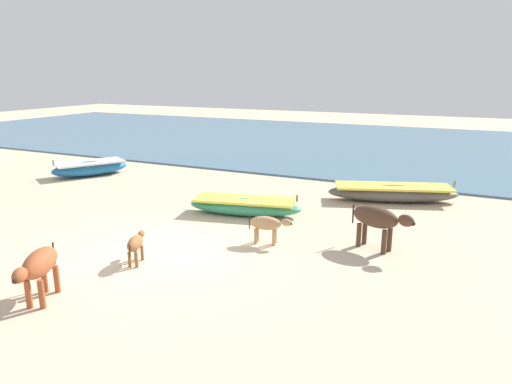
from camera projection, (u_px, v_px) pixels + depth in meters
The scene contains 9 objects.
ground at pixel (162, 252), 10.92m from camera, with size 80.00×80.00×0.00m, color beige.
sea_water at pixel (355, 144), 27.26m from camera, with size 60.00×20.00×0.08m, color slate.
fishing_boat_0 at pixel (393, 193), 15.13m from camera, with size 4.30×2.43×0.74m.
fishing_boat_1 at pixel (90, 168), 18.93m from camera, with size 2.54×3.19×0.78m.
fishing_boat_2 at pixel (245, 206), 13.70m from camera, with size 3.51×1.71×0.69m.
cow_adult_dark at pixel (377, 219), 10.87m from camera, with size 1.58×0.85×1.05m.
calf_near_tan at pixel (267, 224), 11.30m from camera, with size 1.08×0.44×0.71m.
calf_far_brown at pixel (136, 244), 10.16m from camera, with size 0.54×0.94×0.63m.
cow_second_adult_rust at pixel (39, 266), 8.38m from camera, with size 0.90×1.44×0.98m.
Camera 1 is at (6.40, -8.27, 4.10)m, focal length 32.49 mm.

